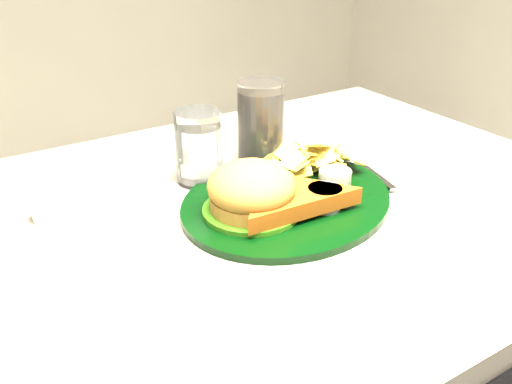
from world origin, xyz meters
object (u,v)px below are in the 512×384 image
Objects in this scene: dinner_plate at (288,180)px; water_glass at (199,147)px; fork_napkin at (366,170)px; cola_glass at (261,124)px.

water_glass reaches higher than dinner_plate.
dinner_plate reaches higher than fork_napkin.
fork_napkin is at bearing -46.24° from cola_glass.
cola_glass reaches higher than fork_napkin.
fork_napkin is (0.13, -0.13, -0.07)m from cola_glass.
fork_napkin is at bearing -16.04° from dinner_plate.
cola_glass is 0.20m from fork_napkin.
dinner_plate is 0.16m from water_glass.
fork_napkin is (0.18, 0.02, -0.03)m from dinner_plate.
water_glass is 0.12m from cola_glass.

